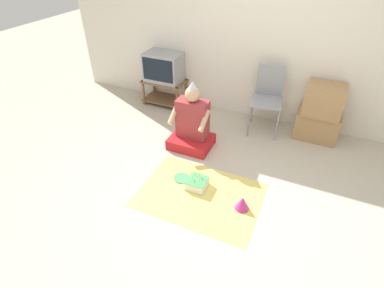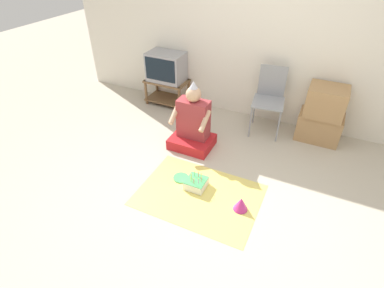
{
  "view_description": "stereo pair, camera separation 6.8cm",
  "coord_description": "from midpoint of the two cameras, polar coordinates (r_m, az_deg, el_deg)",
  "views": [
    {
      "loc": [
        0.72,
        -2.19,
        2.37
      ],
      "look_at": [
        -0.44,
        0.4,
        0.35
      ],
      "focal_mm": 28.0,
      "sensor_mm": 36.0,
      "label": 1
    },
    {
      "loc": [
        0.78,
        -2.16,
        2.37
      ],
      "look_at": [
        -0.44,
        0.4,
        0.35
      ],
      "focal_mm": 28.0,
      "sensor_mm": 36.0,
      "label": 2
    }
  ],
  "objects": [
    {
      "name": "ground_plane",
      "position": [
        3.3,
        3.63,
        -10.49
      ],
      "size": [
        16.0,
        16.0,
        0.0
      ],
      "primitive_type": "plane",
      "color": "#BCB29E"
    },
    {
      "name": "wall_back",
      "position": [
        4.36,
        14.36,
        19.94
      ],
      "size": [
        6.4,
        0.06,
        2.55
      ],
      "color": "silver",
      "rests_on": "ground_plane"
    },
    {
      "name": "tv_stand",
      "position": [
        5.02,
        -5.58,
        10.23
      ],
      "size": [
        0.68,
        0.41,
        0.41
      ],
      "color": "brown",
      "rests_on": "ground_plane"
    },
    {
      "name": "tv",
      "position": [
        4.87,
        -5.83,
        14.38
      ],
      "size": [
        0.57,
        0.39,
        0.45
      ],
      "color": "#99999E",
      "rests_on": "tv_stand"
    },
    {
      "name": "folding_chair",
      "position": [
        4.3,
        13.78,
        9.1
      ],
      "size": [
        0.47,
        0.49,
        0.91
      ],
      "color": "gray",
      "rests_on": "ground_plane"
    },
    {
      "name": "cardboard_box_stack",
      "position": [
        4.37,
        22.8,
        5.46
      ],
      "size": [
        0.56,
        0.42,
        0.77
      ],
      "color": "#A87F51",
      "rests_on": "ground_plane"
    },
    {
      "name": "person_seated",
      "position": [
        3.89,
        -0.52,
        3.52
      ],
      "size": [
        0.55,
        0.44,
        0.92
      ],
      "color": "red",
      "rests_on": "ground_plane"
    },
    {
      "name": "party_cloth",
      "position": [
        3.34,
        0.88,
        -9.67
      ],
      "size": [
        1.31,
        0.94,
        0.01
      ],
      "color": "#EAD666",
      "rests_on": "ground_plane"
    },
    {
      "name": "birthday_cake",
      "position": [
        3.4,
        0.37,
        -7.45
      ],
      "size": [
        0.22,
        0.22,
        0.17
      ],
      "color": "white",
      "rests_on": "party_cloth"
    },
    {
      "name": "party_hat_blue",
      "position": [
        3.19,
        8.94,
        -11.04
      ],
      "size": [
        0.15,
        0.15,
        0.15
      ],
      "color": "#CC338C",
      "rests_on": "party_cloth"
    },
    {
      "name": "paper_plate",
      "position": [
        3.53,
        -2.57,
        -6.46
      ],
      "size": [
        0.18,
        0.18,
        0.01
      ],
      "color": "#4CB266",
      "rests_on": "party_cloth"
    }
  ]
}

